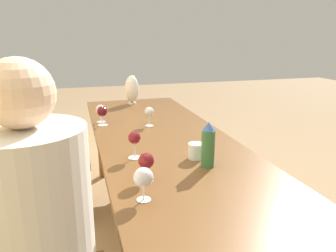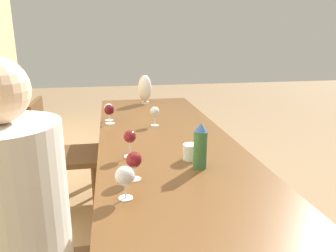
{
  "view_description": "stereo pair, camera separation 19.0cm",
  "coord_description": "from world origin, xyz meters",
  "px_view_note": "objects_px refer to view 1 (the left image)",
  "views": [
    {
      "loc": [
        -1.7,
        0.51,
        1.34
      ],
      "look_at": [
        0.06,
        0.0,
        0.82
      ],
      "focal_mm": 35.0,
      "sensor_mm": 36.0,
      "label": 1
    },
    {
      "loc": [
        -1.75,
        0.32,
        1.34
      ],
      "look_at": [
        0.06,
        0.0,
        0.82
      ],
      "focal_mm": 35.0,
      "sensor_mm": 36.0,
      "label": 2
    }
  ],
  "objects_px": {
    "wine_glass_2": "(134,139)",
    "wine_glass_5": "(149,112)",
    "person_near": "(42,244)",
    "wine_glass_1": "(102,112)",
    "wine_glass_4": "(100,110)",
    "vase": "(132,89)",
    "wine_glass_0": "(143,178)",
    "water_tumbler": "(196,151)",
    "water_bottle": "(208,145)",
    "wine_glass_3": "(146,161)",
    "chair_far": "(49,156)"
  },
  "relations": [
    {
      "from": "wine_glass_4",
      "to": "water_bottle",
      "type": "bearing_deg",
      "value": -156.5
    },
    {
      "from": "water_tumbler",
      "to": "wine_glass_4",
      "type": "height_order",
      "value": "wine_glass_4"
    },
    {
      "from": "vase",
      "to": "wine_glass_5",
      "type": "bearing_deg",
      "value": 178.78
    },
    {
      "from": "vase",
      "to": "person_near",
      "type": "bearing_deg",
      "value": 161.64
    },
    {
      "from": "water_tumbler",
      "to": "wine_glass_2",
      "type": "xyz_separation_m",
      "value": [
        0.09,
        0.3,
        0.06
      ]
    },
    {
      "from": "wine_glass_4",
      "to": "wine_glass_2",
      "type": "bearing_deg",
      "value": -172.14
    },
    {
      "from": "water_bottle",
      "to": "wine_glass_5",
      "type": "xyz_separation_m",
      "value": [
        0.78,
        0.11,
        -0.01
      ]
    },
    {
      "from": "water_bottle",
      "to": "wine_glass_3",
      "type": "distance_m",
      "value": 0.33
    },
    {
      "from": "wine_glass_4",
      "to": "vase",
      "type": "bearing_deg",
      "value": -29.97
    },
    {
      "from": "wine_glass_3",
      "to": "chair_far",
      "type": "relative_size",
      "value": 0.14
    },
    {
      "from": "water_tumbler",
      "to": "wine_glass_1",
      "type": "bearing_deg",
      "value": 27.38
    },
    {
      "from": "wine_glass_2",
      "to": "wine_glass_4",
      "type": "xyz_separation_m",
      "value": [
        0.77,
        0.11,
        -0.01
      ]
    },
    {
      "from": "wine_glass_1",
      "to": "wine_glass_2",
      "type": "relative_size",
      "value": 0.96
    },
    {
      "from": "wine_glass_1",
      "to": "person_near",
      "type": "height_order",
      "value": "person_near"
    },
    {
      "from": "vase",
      "to": "wine_glass_3",
      "type": "xyz_separation_m",
      "value": [
        -1.62,
        0.22,
        -0.05
      ]
    },
    {
      "from": "chair_far",
      "to": "person_near",
      "type": "relative_size",
      "value": 0.69
    },
    {
      "from": "vase",
      "to": "chair_far",
      "type": "xyz_separation_m",
      "value": [
        -0.52,
        0.72,
        -0.37
      ]
    },
    {
      "from": "vase",
      "to": "wine_glass_0",
      "type": "relative_size",
      "value": 1.94
    },
    {
      "from": "water_bottle",
      "to": "wine_glass_0",
      "type": "height_order",
      "value": "water_bottle"
    },
    {
      "from": "wine_glass_1",
      "to": "water_tumbler",
      "type": "bearing_deg",
      "value": -152.62
    },
    {
      "from": "vase",
      "to": "chair_far",
      "type": "height_order",
      "value": "vase"
    },
    {
      "from": "person_near",
      "to": "wine_glass_5",
      "type": "bearing_deg",
      "value": -28.38
    },
    {
      "from": "wine_glass_0",
      "to": "vase",
      "type": "bearing_deg",
      "value": -8.61
    },
    {
      "from": "wine_glass_4",
      "to": "person_near",
      "type": "relative_size",
      "value": 0.1
    },
    {
      "from": "person_near",
      "to": "water_tumbler",
      "type": "bearing_deg",
      "value": -56.02
    },
    {
      "from": "wine_glass_0",
      "to": "wine_glass_5",
      "type": "relative_size",
      "value": 1.0
    },
    {
      "from": "wine_glass_3",
      "to": "wine_glass_4",
      "type": "xyz_separation_m",
      "value": [
        1.05,
        0.11,
        0.0
      ]
    },
    {
      "from": "water_bottle",
      "to": "vase",
      "type": "height_order",
      "value": "vase"
    },
    {
      "from": "wine_glass_1",
      "to": "wine_glass_4",
      "type": "height_order",
      "value": "wine_glass_1"
    },
    {
      "from": "wine_glass_2",
      "to": "wine_glass_5",
      "type": "relative_size",
      "value": 1.06
    },
    {
      "from": "wine_glass_5",
      "to": "vase",
      "type": "bearing_deg",
      "value": -1.22
    },
    {
      "from": "vase",
      "to": "wine_glass_2",
      "type": "distance_m",
      "value": 1.36
    },
    {
      "from": "chair_far",
      "to": "person_near",
      "type": "xyz_separation_m",
      "value": [
        -1.39,
        -0.08,
        0.2
      ]
    },
    {
      "from": "wine_glass_0",
      "to": "wine_glass_4",
      "type": "xyz_separation_m",
      "value": [
        1.22,
        0.06,
        -0.0
      ]
    },
    {
      "from": "water_bottle",
      "to": "wine_glass_1",
      "type": "height_order",
      "value": "water_bottle"
    },
    {
      "from": "water_bottle",
      "to": "wine_glass_1",
      "type": "xyz_separation_m",
      "value": [
        0.88,
        0.42,
        -0.01
      ]
    },
    {
      "from": "wine_glass_0",
      "to": "person_near",
      "type": "distance_m",
      "value": 0.41
    },
    {
      "from": "water_tumbler",
      "to": "wine_glass_0",
      "type": "xyz_separation_m",
      "value": [
        -0.36,
        0.35,
        0.05
      ]
    },
    {
      "from": "water_bottle",
      "to": "wine_glass_1",
      "type": "distance_m",
      "value": 0.98
    },
    {
      "from": "water_bottle",
      "to": "vase",
      "type": "bearing_deg",
      "value": 3.49
    },
    {
      "from": "water_tumbler",
      "to": "vase",
      "type": "bearing_deg",
      "value": 3.0
    },
    {
      "from": "water_tumbler",
      "to": "person_near",
      "type": "xyz_separation_m",
      "value": [
        -0.48,
        0.71,
        -0.08
      ]
    },
    {
      "from": "wine_glass_3",
      "to": "person_near",
      "type": "xyz_separation_m",
      "value": [
        -0.29,
        0.41,
        -0.13
      ]
    },
    {
      "from": "wine_glass_5",
      "to": "person_near",
      "type": "relative_size",
      "value": 0.1
    },
    {
      "from": "wine_glass_3",
      "to": "wine_glass_4",
      "type": "distance_m",
      "value": 1.06
    },
    {
      "from": "wine_glass_1",
      "to": "wine_glass_3",
      "type": "xyz_separation_m",
      "value": [
        -0.96,
        -0.1,
        -0.01
      ]
    },
    {
      "from": "wine_glass_5",
      "to": "person_near",
      "type": "xyz_separation_m",
      "value": [
        -1.15,
        0.62,
        -0.14
      ]
    },
    {
      "from": "vase",
      "to": "water_tumbler",
      "type": "bearing_deg",
      "value": -177.0
    },
    {
      "from": "chair_far",
      "to": "person_near",
      "type": "height_order",
      "value": "person_near"
    },
    {
      "from": "wine_glass_2",
      "to": "wine_glass_3",
      "type": "height_order",
      "value": "wine_glass_2"
    }
  ]
}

